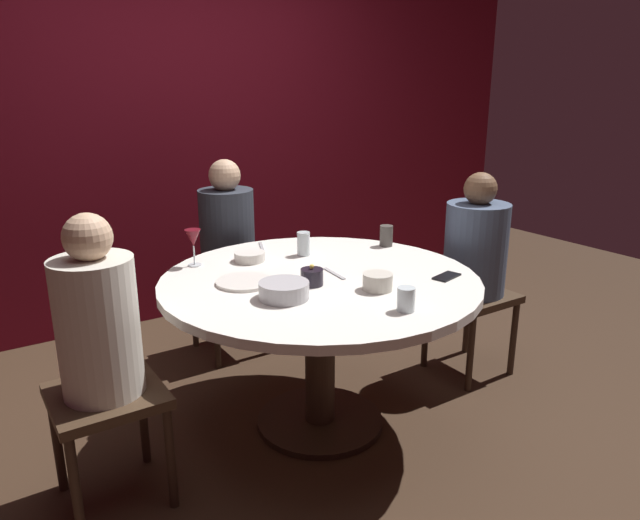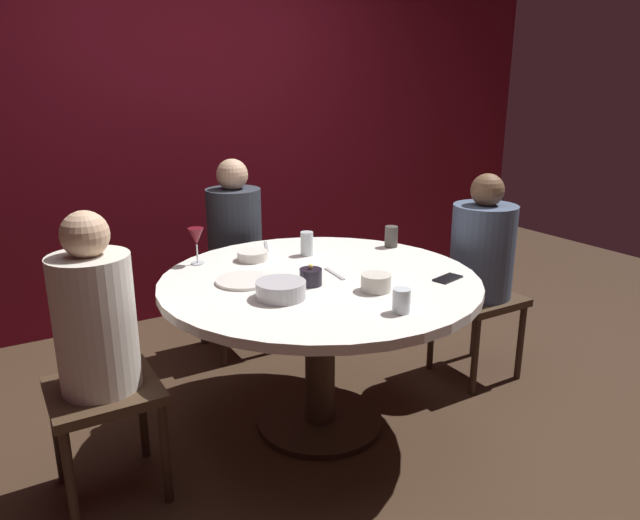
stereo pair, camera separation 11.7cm
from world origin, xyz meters
name	(u,v)px [view 2 (the right image)]	position (x,y,z in m)	size (l,w,h in m)	color
ground_plane	(320,423)	(0.00, 0.00, 0.00)	(8.00, 8.00, 0.00)	#382619
back_wall	(185,126)	(0.00, 1.78, 1.30)	(6.00, 0.10, 2.60)	maroon
dining_table	(320,307)	(0.00, 0.00, 0.60)	(1.42, 1.42, 0.74)	silver
seated_diner_left	(96,329)	(-0.96, 0.00, 0.71)	(0.40, 0.40, 1.15)	#3F2D1E
seated_diner_back	(235,236)	(0.00, 0.98, 0.72)	(0.40, 0.40, 1.16)	#3F2D1E
seated_diner_right	(482,254)	(1.00, 0.00, 0.70)	(0.40, 0.40, 1.13)	#3F2D1E
candle_holder	(311,277)	(-0.09, -0.07, 0.78)	(0.10, 0.10, 0.09)	black
wine_glass	(196,238)	(-0.40, 0.47, 0.87)	(0.08, 0.08, 0.18)	silver
dinner_plate	(244,281)	(-0.32, 0.11, 0.75)	(0.25, 0.25, 0.01)	silver
cell_phone	(448,278)	(0.47, -0.31, 0.75)	(0.07, 0.14, 0.01)	black
bowl_serving_large	(281,290)	(-0.27, -0.15, 0.78)	(0.20, 0.20, 0.07)	#B7B7BC
bowl_salad_center	(376,283)	(0.11, -0.27, 0.78)	(0.13, 0.13, 0.07)	beige
bowl_small_white	(252,256)	(-0.15, 0.39, 0.77)	(0.15, 0.15, 0.05)	silver
cup_near_candle	(401,301)	(0.05, -0.52, 0.79)	(0.07, 0.07, 0.09)	silver
cup_by_left_diner	(391,237)	(0.58, 0.25, 0.80)	(0.07, 0.07, 0.11)	#4C4742
cup_by_right_diner	(307,244)	(0.12, 0.34, 0.80)	(0.06, 0.06, 0.12)	silver
fork_near_plate	(266,246)	(0.01, 0.58, 0.75)	(0.02, 0.18, 0.01)	#B7B7BC
knife_near_plate	(334,273)	(0.08, 0.00, 0.75)	(0.02, 0.18, 0.01)	#B7B7BC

